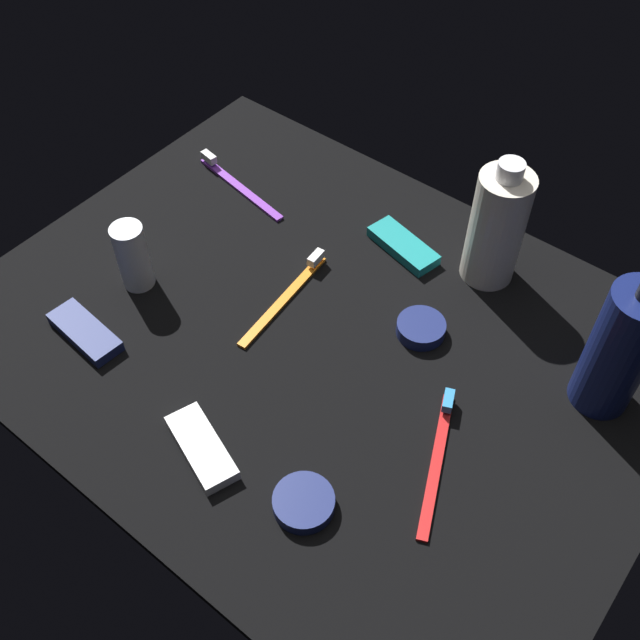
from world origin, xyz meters
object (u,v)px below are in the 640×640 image
object	(u,v)px
deodorant_stick	(133,256)
snack_bar_teal	(403,246)
lotion_bottle	(620,349)
toothbrush_orange	(288,293)
toothbrush_red	(438,453)
snack_bar_navy	(85,332)
cream_tin_left	(304,503)
cream_tin_right	(421,328)
snack_bar_white	(200,446)
bodywash_bottle	(497,227)
toothbrush_purple	(236,183)

from	to	relation	value
deodorant_stick	snack_bar_teal	size ratio (longest dim) A/B	0.91
deodorant_stick	snack_bar_teal	bearing A→B (deg)	48.20
lotion_bottle	toothbrush_orange	xyz separation A→B (cm)	(-37.74, -10.30, -8.11)
lotion_bottle	snack_bar_teal	distance (cm)	32.52
toothbrush_orange	snack_bar_teal	size ratio (longest dim) A/B	1.73
toothbrush_red	snack_bar_navy	bearing A→B (deg)	-163.41
lotion_bottle	toothbrush_red	world-z (taller)	lotion_bottle
cream_tin_left	snack_bar_teal	bearing A→B (deg)	109.51
toothbrush_red	cream_tin_right	world-z (taller)	toothbrush_red
snack_bar_white	cream_tin_left	bearing A→B (deg)	27.86
bodywash_bottle	cream_tin_left	world-z (taller)	bodywash_bottle
bodywash_bottle	toothbrush_purple	size ratio (longest dim) A/B	1.00
snack_bar_white	lotion_bottle	bearing A→B (deg)	67.16
deodorant_stick	cream_tin_right	bearing A→B (deg)	25.20
toothbrush_red	snack_bar_navy	xyz separation A→B (cm)	(-42.81, -12.75, 0.14)
lotion_bottle	snack_bar_navy	xyz separation A→B (cm)	(-52.92, -30.82, -7.97)
lotion_bottle	deodorant_stick	distance (cm)	58.38
bodywash_bottle	snack_bar_navy	world-z (taller)	bodywash_bottle
deodorant_stick	snack_bar_white	distance (cm)	27.37
toothbrush_red	cream_tin_right	xyz separation A→B (cm)	(-11.03, 13.22, 0.25)
toothbrush_purple	snack_bar_teal	size ratio (longest dim) A/B	1.73
toothbrush_orange	cream_tin_left	distance (cm)	29.25
toothbrush_orange	toothbrush_purple	xyz separation A→B (cm)	(-19.99, 11.77, 0.00)
bodywash_bottle	snack_bar_navy	distance (cm)	52.21
snack_bar_white	snack_bar_teal	bearing A→B (deg)	110.07
snack_bar_navy	toothbrush_purple	bearing A→B (deg)	103.52
bodywash_bottle	snack_bar_navy	xyz separation A→B (cm)	(-32.88, -39.88, -7.40)
bodywash_bottle	toothbrush_red	size ratio (longest dim) A/B	1.06
lotion_bottle	toothbrush_red	xyz separation A→B (cm)	(-10.11, -18.06, -8.11)
lotion_bottle	cream_tin_left	bearing A→B (deg)	-119.28
bodywash_bottle	deodorant_stick	size ratio (longest dim) A/B	1.90
toothbrush_red	snack_bar_navy	size ratio (longest dim) A/B	1.63
snack_bar_teal	snack_bar_white	bearing A→B (deg)	-76.68
toothbrush_red	snack_bar_white	xyz separation A→B (cm)	(-20.62, -15.45, 0.14)
toothbrush_purple	snack_bar_teal	world-z (taller)	toothbrush_purple
deodorant_stick	toothbrush_purple	distance (cm)	22.64
bodywash_bottle	cream_tin_right	distance (cm)	15.74
snack_bar_white	cream_tin_right	world-z (taller)	cream_tin_right
cream_tin_right	toothbrush_orange	bearing A→B (deg)	-161.83
snack_bar_teal	cream_tin_right	xyz separation A→B (cm)	(9.86, -10.59, 0.11)
snack_bar_navy	cream_tin_left	distance (cm)	35.18
snack_bar_teal	snack_bar_white	distance (cm)	39.26
snack_bar_navy	snack_bar_white	xyz separation A→B (cm)	(22.19, -2.70, 0.00)
snack_bar_teal	cream_tin_left	world-z (taller)	same
toothbrush_purple	snack_bar_navy	size ratio (longest dim) A/B	1.73
toothbrush_purple	snack_bar_white	world-z (taller)	toothbrush_purple
cream_tin_right	toothbrush_red	bearing A→B (deg)	-50.16
toothbrush_orange	cream_tin_right	world-z (taller)	toothbrush_orange
lotion_bottle	cream_tin_left	world-z (taller)	lotion_bottle
deodorant_stick	cream_tin_left	world-z (taller)	deodorant_stick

